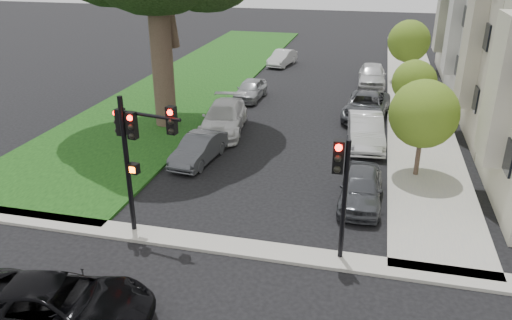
% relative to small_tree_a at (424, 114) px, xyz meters
% --- Properties ---
extents(ground, '(140.00, 140.00, 0.00)m').
position_rel_small_tree_a_xyz_m(ground, '(-6.20, -9.38, -2.90)').
color(ground, black).
rests_on(ground, ground).
extents(grass_strip, '(8.00, 44.00, 0.12)m').
position_rel_small_tree_a_xyz_m(grass_strip, '(-15.20, 14.62, -2.84)').
color(grass_strip, black).
rests_on(grass_strip, ground).
extents(sidewalk_right, '(3.50, 44.00, 0.12)m').
position_rel_small_tree_a_xyz_m(sidewalk_right, '(0.55, 14.62, -2.84)').
color(sidewalk_right, '#9E9E9E').
rests_on(sidewalk_right, ground).
extents(sidewalk_cross, '(60.00, 1.00, 0.12)m').
position_rel_small_tree_a_xyz_m(sidewalk_cross, '(-6.20, -7.38, -2.84)').
color(sidewalk_cross, '#9E9E9E').
rests_on(sidewalk_cross, ground).
extents(small_tree_a, '(2.91, 2.91, 4.37)m').
position_rel_small_tree_a_xyz_m(small_tree_a, '(0.00, 0.00, 0.00)').
color(small_tree_a, '#3B2E25').
rests_on(small_tree_a, ground).
extents(small_tree_b, '(2.45, 2.45, 3.68)m').
position_rel_small_tree_a_xyz_m(small_tree_b, '(0.00, 7.31, -0.46)').
color(small_tree_b, '#3B2E25').
rests_on(small_tree_b, ground).
extents(small_tree_c, '(3.03, 3.03, 4.54)m').
position_rel_small_tree_a_xyz_m(small_tree_c, '(0.00, 17.05, 0.12)').
color(small_tree_c, '#3B2E25').
rests_on(small_tree_c, ground).
extents(traffic_signal_main, '(2.45, 0.64, 5.01)m').
position_rel_small_tree_a_xyz_m(traffic_signal_main, '(-9.61, -7.15, 0.55)').
color(traffic_signal_main, black).
rests_on(traffic_signal_main, ground).
extents(traffic_signal_secondary, '(0.52, 0.42, 4.17)m').
position_rel_small_tree_a_xyz_m(traffic_signal_secondary, '(-2.85, -7.19, 0.00)').
color(traffic_signal_secondary, black).
rests_on(traffic_signal_secondary, ground).
extents(car_cross_near, '(5.49, 3.19, 1.44)m').
position_rel_small_tree_a_xyz_m(car_cross_near, '(-9.74, -12.14, -2.19)').
color(car_cross_near, black).
rests_on(car_cross_near, ground).
extents(car_parked_0, '(1.68, 4.06, 1.38)m').
position_rel_small_tree_a_xyz_m(car_parked_0, '(-2.26, -3.11, -2.22)').
color(car_parked_0, '#3F4247').
rests_on(car_parked_0, ground).
extents(car_parked_1, '(2.11, 4.87, 1.56)m').
position_rel_small_tree_a_xyz_m(car_parked_1, '(-2.35, 3.34, -2.13)').
color(car_parked_1, silver).
rests_on(car_parked_1, ground).
extents(car_parked_2, '(2.88, 5.36, 1.43)m').
position_rel_small_tree_a_xyz_m(car_parked_2, '(-2.48, 7.86, -2.19)').
color(car_parked_2, '#3F4247').
rests_on(car_parked_2, ground).
extents(car_parked_3, '(2.03, 4.77, 1.61)m').
position_rel_small_tree_a_xyz_m(car_parked_3, '(-2.37, 15.35, -2.10)').
color(car_parked_3, silver).
rests_on(car_parked_3, ground).
extents(car_parked_5, '(1.79, 4.03, 1.29)m').
position_rel_small_tree_a_xyz_m(car_parked_5, '(-9.87, -0.70, -2.26)').
color(car_parked_5, '#3F4247').
rests_on(car_parked_5, ground).
extents(car_parked_6, '(2.90, 5.62, 1.56)m').
position_rel_small_tree_a_xyz_m(car_parked_6, '(-9.94, 3.59, -2.13)').
color(car_parked_6, silver).
rests_on(car_parked_6, ground).
extents(car_parked_7, '(1.70, 3.94, 1.32)m').
position_rel_small_tree_a_xyz_m(car_parked_7, '(-10.07, 9.97, -2.24)').
color(car_parked_7, '#999BA0').
rests_on(car_parked_7, ground).
extents(car_parked_9, '(2.03, 4.05, 1.28)m').
position_rel_small_tree_a_xyz_m(car_parked_9, '(-9.95, 20.39, -2.27)').
color(car_parked_9, silver).
rests_on(car_parked_9, ground).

